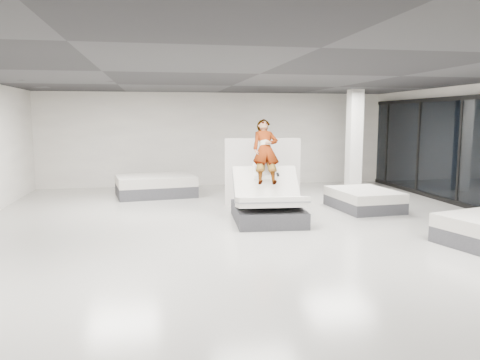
{
  "coord_description": "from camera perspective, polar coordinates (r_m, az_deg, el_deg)",
  "views": [
    {
      "loc": [
        -2.03,
        -9.17,
        2.34
      ],
      "look_at": [
        -0.27,
        0.74,
        1.0
      ],
      "focal_mm": 35.0,
      "sensor_mm": 36.0,
      "label": 1
    }
  ],
  "objects": [
    {
      "name": "hero_bed",
      "position": [
        10.62,
        3.41,
        -3.02
      ],
      "size": [
        1.63,
        2.08,
        1.31
      ],
      "color": "#3B3C41",
      "rests_on": "floor"
    },
    {
      "name": "room",
      "position": [
        9.42,
        2.38,
        3.07
      ],
      "size": [
        14.0,
        14.04,
        3.2
      ],
      "color": "#AAA9A1",
      "rests_on": "ground"
    },
    {
      "name": "person",
      "position": [
        10.82,
        3.14,
        1.95
      ],
      "size": [
        0.72,
        1.66,
        1.3
      ],
      "primitive_type": "imported",
      "rotation": [
        0.97,
        0.0,
        -0.07
      ],
      "color": "slate",
      "rests_on": "hero_bed"
    },
    {
      "name": "divider_panel",
      "position": [
        12.38,
        2.75,
        0.92
      ],
      "size": [
        1.97,
        0.43,
        1.81
      ],
      "primitive_type": "cube",
      "rotation": [
        0.0,
        0.0,
        -0.17
      ],
      "color": "silver",
      "rests_on": "floor"
    },
    {
      "name": "flat_bed_right_far",
      "position": [
        12.45,
        14.85,
        -2.31
      ],
      "size": [
        1.54,
        1.97,
        0.51
      ],
      "color": "#3B3C41",
      "rests_on": "floor"
    },
    {
      "name": "remote",
      "position": [
        10.54,
        4.63,
        0.67
      ],
      "size": [
        0.06,
        0.14,
        0.08
      ],
      "primitive_type": "cube",
      "rotation": [
        0.35,
        0.0,
        -0.07
      ],
      "color": "black",
      "rests_on": "person"
    },
    {
      "name": "flat_bed_left_far",
      "position": [
        14.35,
        -10.27,
        -0.66
      ],
      "size": [
        2.49,
        2.02,
        0.62
      ],
      "color": "#3B3C41",
      "rests_on": "floor"
    },
    {
      "name": "column",
      "position": [
        14.96,
        13.74,
        4.54
      ],
      "size": [
        0.4,
        0.4,
        3.2
      ],
      "primitive_type": "cube",
      "color": "silver",
      "rests_on": "floor"
    }
  ]
}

